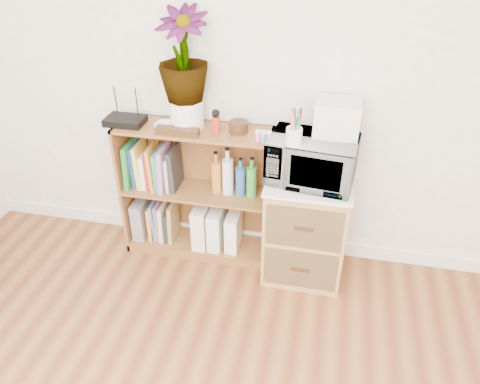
# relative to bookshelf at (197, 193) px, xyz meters

# --- Properties ---
(skirting_board) EXTENTS (4.00, 0.02, 0.10)m
(skirting_board) POSITION_rel_bookshelf_xyz_m (0.35, 0.14, -0.42)
(skirting_board) COLOR white
(skirting_board) RESTS_ON ground
(bookshelf) EXTENTS (1.00, 0.30, 0.95)m
(bookshelf) POSITION_rel_bookshelf_xyz_m (0.00, 0.00, 0.00)
(bookshelf) COLOR brown
(bookshelf) RESTS_ON ground
(wicker_unit) EXTENTS (0.50, 0.45, 0.70)m
(wicker_unit) POSITION_rel_bookshelf_xyz_m (0.75, -0.08, -0.12)
(wicker_unit) COLOR #9E7542
(wicker_unit) RESTS_ON ground
(microwave) EXTENTS (0.54, 0.40, 0.28)m
(microwave) POSITION_rel_bookshelf_xyz_m (0.75, -0.08, 0.38)
(microwave) COLOR white
(microwave) RESTS_ON wicker_unit
(pen_cup) EXTENTS (0.09, 0.09, 0.10)m
(pen_cup) POSITION_rel_bookshelf_xyz_m (0.64, -0.18, 0.57)
(pen_cup) COLOR white
(pen_cup) RESTS_ON microwave
(small_appliance) EXTENTS (0.25, 0.21, 0.20)m
(small_appliance) POSITION_rel_bookshelf_xyz_m (0.87, 0.01, 0.62)
(small_appliance) COLOR white
(small_appliance) RESTS_ON microwave
(router) EXTENTS (0.24, 0.16, 0.04)m
(router) POSITION_rel_bookshelf_xyz_m (-0.44, -0.02, 0.50)
(router) COLOR black
(router) RESTS_ON bookshelf
(white_bowl) EXTENTS (0.13, 0.13, 0.03)m
(white_bowl) POSITION_rel_bookshelf_xyz_m (-0.17, -0.03, 0.49)
(white_bowl) COLOR white
(white_bowl) RESTS_ON bookshelf
(plant_pot) EXTENTS (0.21, 0.21, 0.18)m
(plant_pot) POSITION_rel_bookshelf_xyz_m (-0.04, 0.02, 0.56)
(plant_pot) COLOR white
(plant_pot) RESTS_ON bookshelf
(potted_plant) EXTENTS (0.30, 0.30, 0.54)m
(potted_plant) POSITION_rel_bookshelf_xyz_m (-0.04, 0.02, 0.92)
(potted_plant) COLOR #28652C
(potted_plant) RESTS_ON plant_pot
(trinket_box) EXTENTS (0.27, 0.07, 0.04)m
(trinket_box) POSITION_rel_bookshelf_xyz_m (-0.06, -0.10, 0.50)
(trinket_box) COLOR #361B0E
(trinket_box) RESTS_ON bookshelf
(kokeshi_doll) EXTENTS (0.05, 0.05, 0.11)m
(kokeshi_doll) POSITION_rel_bookshelf_xyz_m (0.16, -0.04, 0.53)
(kokeshi_doll) COLOR #B42916
(kokeshi_doll) RESTS_ON bookshelf
(wooden_bowl) EXTENTS (0.12, 0.12, 0.07)m
(wooden_bowl) POSITION_rel_bookshelf_xyz_m (0.29, 0.01, 0.51)
(wooden_bowl) COLOR #38200F
(wooden_bowl) RESTS_ON bookshelf
(paint_jars) EXTENTS (0.10, 0.04, 0.05)m
(paint_jars) POSITION_rel_bookshelf_xyz_m (0.46, -0.09, 0.50)
(paint_jars) COLOR #CD727B
(paint_jars) RESTS_ON bookshelf
(file_box) EXTENTS (0.09, 0.23, 0.28)m
(file_box) POSITION_rel_bookshelf_xyz_m (-0.42, 0.00, -0.26)
(file_box) COLOR gray
(file_box) RESTS_ON bookshelf
(magazine_holder_left) EXTENTS (0.10, 0.25, 0.31)m
(magazine_holder_left) POSITION_rel_bookshelf_xyz_m (0.03, -0.01, -0.25)
(magazine_holder_left) COLOR silver
(magazine_holder_left) RESTS_ON bookshelf
(magazine_holder_mid) EXTENTS (0.09, 0.23, 0.29)m
(magazine_holder_mid) POSITION_rel_bookshelf_xyz_m (0.14, -0.01, -0.26)
(magazine_holder_mid) COLOR silver
(magazine_holder_mid) RESTS_ON bookshelf
(magazine_holder_right) EXTENTS (0.09, 0.22, 0.27)m
(magazine_holder_right) POSITION_rel_bookshelf_xyz_m (0.26, -0.01, -0.27)
(magazine_holder_right) COLOR white
(magazine_holder_right) RESTS_ON bookshelf
(cookbooks) EXTENTS (0.34, 0.20, 0.31)m
(cookbooks) POSITION_rel_bookshelf_xyz_m (-0.30, -0.00, 0.17)
(cookbooks) COLOR #1F7730
(cookbooks) RESTS_ON bookshelf
(liquor_bottles) EXTENTS (0.30, 0.07, 0.32)m
(liquor_bottles) POSITION_rel_bookshelf_xyz_m (0.25, -0.00, 0.17)
(liquor_bottles) COLOR #C77725
(liquor_bottles) RESTS_ON bookshelf
(lower_books) EXTENTS (0.19, 0.19, 0.30)m
(lower_books) POSITION_rel_bookshelf_xyz_m (-0.26, 0.00, -0.27)
(lower_books) COLOR orange
(lower_books) RESTS_ON bookshelf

